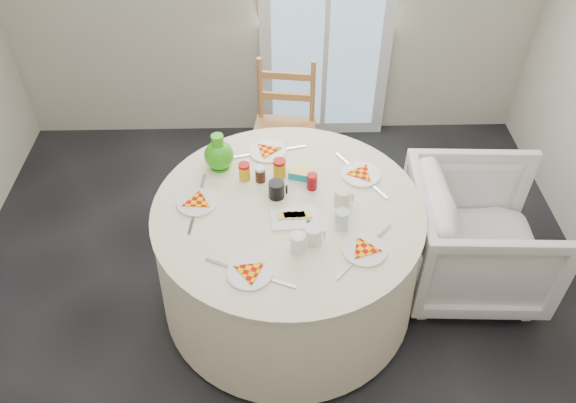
{
  "coord_description": "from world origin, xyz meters",
  "views": [
    {
      "loc": [
        0.02,
        -1.95,
        2.83
      ],
      "look_at": [
        0.07,
        0.21,
        0.8
      ],
      "focal_mm": 35.0,
      "sensor_mm": 36.0,
      "label": 1
    }
  ],
  "objects_px": {
    "armchair": "(478,235)",
    "green_pitcher": "(219,151)",
    "table": "(288,255)",
    "wooden_chair": "(283,134)"
  },
  "relations": [
    {
      "from": "armchair",
      "to": "green_pitcher",
      "type": "height_order",
      "value": "green_pitcher"
    },
    {
      "from": "table",
      "to": "green_pitcher",
      "type": "distance_m",
      "value": 0.72
    },
    {
      "from": "table",
      "to": "armchair",
      "type": "relative_size",
      "value": 1.81
    },
    {
      "from": "green_pitcher",
      "to": "wooden_chair",
      "type": "bearing_deg",
      "value": 42.06
    },
    {
      "from": "table",
      "to": "green_pitcher",
      "type": "bearing_deg",
      "value": 137.73
    },
    {
      "from": "table",
      "to": "armchair",
      "type": "xyz_separation_m",
      "value": [
        1.14,
        0.12,
        0.02
      ]
    },
    {
      "from": "wooden_chair",
      "to": "table",
      "type": "bearing_deg",
      "value": -81.51
    },
    {
      "from": "armchair",
      "to": "table",
      "type": "bearing_deg",
      "value": 98.32
    },
    {
      "from": "table",
      "to": "armchair",
      "type": "bearing_deg",
      "value": 5.86
    },
    {
      "from": "wooden_chair",
      "to": "armchair",
      "type": "relative_size",
      "value": 1.16
    }
  ]
}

